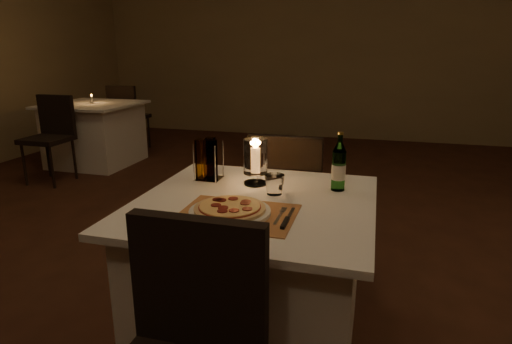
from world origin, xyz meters
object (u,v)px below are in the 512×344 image
(main_table, at_px, (255,277))
(hurricane_candle, at_px, (255,158))
(tumbler, at_px, (274,184))
(plate, at_px, (230,211))
(chair_far, at_px, (287,191))
(water_bottle, at_px, (339,167))
(pizza, at_px, (230,208))
(neighbor_table_left, at_px, (95,134))

(main_table, relative_size, hurricane_candle, 4.57)
(tumbler, bearing_deg, hurricane_candle, 135.93)
(main_table, height_order, hurricane_candle, hurricane_candle)
(plate, bearing_deg, chair_far, 86.80)
(main_table, height_order, plate, plate)
(hurricane_candle, bearing_deg, water_bottle, 2.80)
(pizza, bearing_deg, water_bottle, 47.87)
(chair_far, relative_size, water_bottle, 3.36)
(pizza, bearing_deg, plate, -105.12)
(chair_far, distance_m, pizza, 0.92)
(plate, bearing_deg, hurricane_candle, 91.17)
(plate, bearing_deg, water_bottle, 47.88)
(main_table, bearing_deg, tumbler, 59.09)
(main_table, xyz_separation_m, water_bottle, (0.33, 0.24, 0.47))
(chair_far, height_order, neighbor_table_left, chair_far)
(hurricane_candle, height_order, neighbor_table_left, hurricane_candle)
(tumbler, xyz_separation_m, water_bottle, (0.27, 0.13, 0.06))
(chair_far, bearing_deg, plate, -93.20)
(chair_far, distance_m, water_bottle, 0.65)
(main_table, distance_m, neighbor_table_left, 3.91)
(pizza, bearing_deg, main_table, 74.48)
(main_table, distance_m, water_bottle, 0.62)
(main_table, distance_m, pizza, 0.44)
(pizza, bearing_deg, neighbor_table_left, 133.14)
(plate, relative_size, tumbler, 3.60)
(chair_far, height_order, tumbler, chair_far)
(pizza, distance_m, tumbler, 0.30)
(tumbler, relative_size, hurricane_candle, 0.41)
(tumbler, xyz_separation_m, hurricane_candle, (-0.12, 0.12, 0.08))
(main_table, xyz_separation_m, plate, (-0.05, -0.18, 0.38))
(chair_far, height_order, hurricane_candle, hurricane_candle)
(main_table, xyz_separation_m, hurricane_candle, (-0.06, 0.22, 0.49))
(hurricane_candle, bearing_deg, chair_far, 83.31)
(hurricane_candle, bearing_deg, neighbor_table_left, 137.24)
(chair_far, xyz_separation_m, neighbor_table_left, (-2.79, 2.03, -0.18))
(water_bottle, height_order, hurricane_candle, water_bottle)
(plate, distance_m, pizza, 0.02)
(plate, relative_size, water_bottle, 1.19)
(plate, distance_m, water_bottle, 0.57)
(plate, bearing_deg, main_table, 74.48)
(pizza, relative_size, water_bottle, 1.04)
(pizza, xyz_separation_m, hurricane_candle, (-0.01, 0.40, 0.10))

